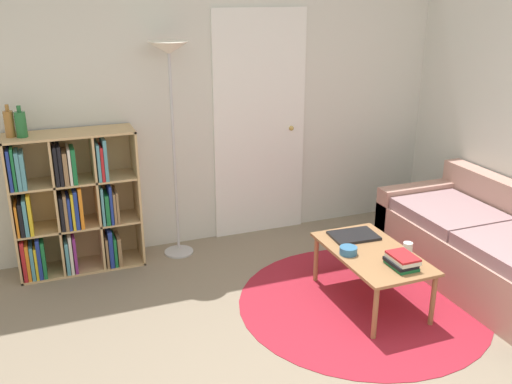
{
  "coord_description": "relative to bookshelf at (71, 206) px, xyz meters",
  "views": [
    {
      "loc": [
        -1.5,
        -2.09,
        2.22
      ],
      "look_at": [
        -0.13,
        1.45,
        0.85
      ],
      "focal_mm": 40.0,
      "sensor_mm": 36.0,
      "label": 1
    }
  ],
  "objects": [
    {
      "name": "bottle_middle",
      "position": [
        -0.29,
        -0.02,
        0.7
      ],
      "size": [
        0.08,
        0.08,
        0.24
      ],
      "color": "#236633",
      "rests_on": "bookshelf"
    },
    {
      "name": "floor_lamp",
      "position": [
        0.86,
        -0.03,
        1.02
      ],
      "size": [
        0.33,
        0.33,
        1.82
      ],
      "color": "#B7B7BC",
      "rests_on": "ground_plane"
    },
    {
      "name": "wall_back",
      "position": [
        1.37,
        0.21,
        0.73
      ],
      "size": [
        7.17,
        0.11,
        2.6
      ],
      "color": "silver",
      "rests_on": "ground_plane"
    },
    {
      "name": "couch",
      "position": [
        3.05,
        -1.44,
        -0.29
      ],
      "size": [
        0.86,
        1.88,
        0.73
      ],
      "color": "tan",
      "rests_on": "ground_plane"
    },
    {
      "name": "bowl",
      "position": [
        1.81,
        -1.32,
        -0.12
      ],
      "size": [
        0.13,
        0.13,
        0.05
      ],
      "color": "teal",
      "rests_on": "coffee_table"
    },
    {
      "name": "rug",
      "position": [
        1.93,
        -1.36,
        -0.55
      ],
      "size": [
        1.84,
        1.84,
        0.01
      ],
      "color": "maroon",
      "rests_on": "ground_plane"
    },
    {
      "name": "cup",
      "position": [
        2.2,
        -1.47,
        -0.11
      ],
      "size": [
        0.07,
        0.07,
        0.09
      ],
      "color": "white",
      "rests_on": "coffee_table"
    },
    {
      "name": "laptop",
      "position": [
        2.0,
        -1.07,
        -0.14
      ],
      "size": [
        0.37,
        0.27,
        0.02
      ],
      "color": "black",
      "rests_on": "coffee_table"
    },
    {
      "name": "bookshelf",
      "position": [
        0.0,
        0.0,
        0.0
      ],
      "size": [
        0.99,
        0.34,
        1.16
      ],
      "color": "tan",
      "rests_on": "ground_plane"
    },
    {
      "name": "book_stack_on_table",
      "position": [
        2.05,
        -1.63,
        -0.1
      ],
      "size": [
        0.17,
        0.22,
        0.09
      ],
      "color": "#196B38",
      "rests_on": "coffee_table"
    },
    {
      "name": "bottle_left",
      "position": [
        -0.37,
        0.01,
        0.7
      ],
      "size": [
        0.07,
        0.07,
        0.25
      ],
      "color": "olive",
      "rests_on": "bookshelf"
    },
    {
      "name": "coffee_table",
      "position": [
        1.99,
        -1.35,
        -0.19
      ],
      "size": [
        0.54,
        0.94,
        0.41
      ],
      "color": "#996B42",
      "rests_on": "ground_plane"
    }
  ]
}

